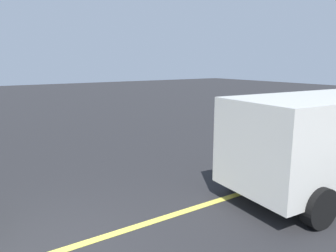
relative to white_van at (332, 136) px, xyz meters
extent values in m
cube|color=#E0D14C|center=(-3.35, 0.95, -1.26)|extent=(28.00, 0.16, 0.01)
cube|color=silver|center=(0.02, 0.00, 0.02)|extent=(5.34, 2.39, 1.82)
cube|color=black|center=(-2.05, 0.16, 0.42)|extent=(0.30, 1.85, 0.80)
cylinder|color=black|center=(-1.81, -0.86, -0.89)|extent=(0.78, 0.32, 0.76)
cylinder|color=black|center=(-1.66, 1.13, -0.89)|extent=(0.78, 0.32, 0.76)
cylinder|color=black|center=(1.86, 0.86, -0.89)|extent=(0.78, 0.32, 0.76)
cube|color=black|center=(6.08, 4.03, -0.63)|extent=(4.79, 2.42, 0.64)
cube|color=black|center=(5.85, 4.00, 0.01)|extent=(2.39, 1.89, 0.64)
cylinder|color=black|center=(7.50, 5.14, -0.95)|extent=(0.66, 0.30, 0.64)
cylinder|color=black|center=(4.41, 4.73, -0.95)|extent=(0.66, 0.30, 0.64)
cylinder|color=black|center=(4.66, 2.92, -0.95)|extent=(0.66, 0.30, 0.64)
camera|label=1|loc=(-6.97, -3.74, 1.64)|focal=34.17mm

